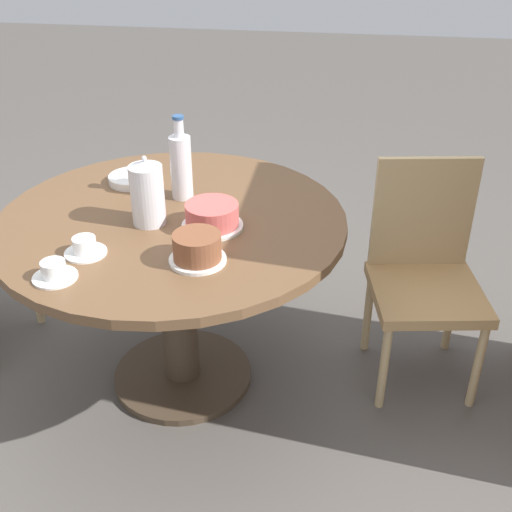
{
  "coord_description": "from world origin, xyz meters",
  "views": [
    {
      "loc": [
        1.98,
        0.62,
        1.81
      ],
      "look_at": [
        0.0,
        0.31,
        0.62
      ],
      "focal_mm": 45.0,
      "sensor_mm": 36.0,
      "label": 1
    }
  ],
  "objects_px": {
    "cake_main": "(212,216)",
    "cake_second": "(197,249)",
    "coffee_pot": "(147,193)",
    "cup_b": "(85,248)",
    "water_bottle": "(181,165)",
    "cup_a": "(54,272)",
    "chair_a": "(425,272)"
  },
  "relations": [
    {
      "from": "cup_b",
      "to": "cup_a",
      "type": "bearing_deg",
      "value": -13.01
    },
    {
      "from": "chair_a",
      "to": "water_bottle",
      "type": "relative_size",
      "value": 2.8
    },
    {
      "from": "chair_a",
      "to": "cup_b",
      "type": "xyz_separation_m",
      "value": [
        0.53,
        -1.15,
        0.31
      ]
    },
    {
      "from": "water_bottle",
      "to": "cup_a",
      "type": "height_order",
      "value": "water_bottle"
    },
    {
      "from": "coffee_pot",
      "to": "cup_a",
      "type": "height_order",
      "value": "coffee_pot"
    },
    {
      "from": "cup_a",
      "to": "cake_second",
      "type": "bearing_deg",
      "value": 112.04
    },
    {
      "from": "cake_second",
      "to": "cup_b",
      "type": "relative_size",
      "value": 1.34
    },
    {
      "from": "coffee_pot",
      "to": "cup_a",
      "type": "distance_m",
      "value": 0.44
    },
    {
      "from": "coffee_pot",
      "to": "cup_a",
      "type": "relative_size",
      "value": 1.83
    },
    {
      "from": "coffee_pot",
      "to": "water_bottle",
      "type": "height_order",
      "value": "water_bottle"
    },
    {
      "from": "chair_a",
      "to": "cake_main",
      "type": "bearing_deg",
      "value": -169.72
    },
    {
      "from": "coffee_pot",
      "to": "cake_second",
      "type": "xyz_separation_m",
      "value": [
        0.23,
        0.23,
        -0.07
      ]
    },
    {
      "from": "water_bottle",
      "to": "coffee_pot",
      "type": "bearing_deg",
      "value": -15.9
    },
    {
      "from": "coffee_pot",
      "to": "cup_b",
      "type": "height_order",
      "value": "coffee_pot"
    },
    {
      "from": "chair_a",
      "to": "cup_a",
      "type": "height_order",
      "value": "chair_a"
    },
    {
      "from": "cake_main",
      "to": "chair_a",
      "type": "bearing_deg",
      "value": 110.08
    },
    {
      "from": "cup_a",
      "to": "coffee_pot",
      "type": "bearing_deg",
      "value": 155.8
    },
    {
      "from": "coffee_pot",
      "to": "cup_b",
      "type": "xyz_separation_m",
      "value": [
        0.24,
        -0.14,
        -0.09
      ]
    },
    {
      "from": "water_bottle",
      "to": "cup_b",
      "type": "relative_size",
      "value": 2.33
    },
    {
      "from": "cup_a",
      "to": "cup_b",
      "type": "relative_size",
      "value": 1.0
    },
    {
      "from": "cake_main",
      "to": "cake_second",
      "type": "xyz_separation_m",
      "value": [
        0.23,
        0.0,
        0.0
      ]
    },
    {
      "from": "cake_main",
      "to": "cup_a",
      "type": "distance_m",
      "value": 0.57
    },
    {
      "from": "water_bottle",
      "to": "cake_second",
      "type": "relative_size",
      "value": 1.74
    },
    {
      "from": "water_bottle",
      "to": "cake_second",
      "type": "distance_m",
      "value": 0.49
    },
    {
      "from": "coffee_pot",
      "to": "water_bottle",
      "type": "distance_m",
      "value": 0.23
    },
    {
      "from": "chair_a",
      "to": "cup_b",
      "type": "distance_m",
      "value": 1.3
    },
    {
      "from": "cup_b",
      "to": "chair_a",
      "type": "bearing_deg",
      "value": 114.62
    },
    {
      "from": "cake_second",
      "to": "coffee_pot",
      "type": "bearing_deg",
      "value": -135.55
    },
    {
      "from": "cake_main",
      "to": "coffee_pot",
      "type": "bearing_deg",
      "value": -90.1
    },
    {
      "from": "coffee_pot",
      "to": "water_bottle",
      "type": "xyz_separation_m",
      "value": [
        -0.22,
        0.06,
        0.02
      ]
    },
    {
      "from": "water_bottle",
      "to": "cup_a",
      "type": "xyz_separation_m",
      "value": [
        0.62,
        -0.24,
        -0.11
      ]
    },
    {
      "from": "coffee_pot",
      "to": "cake_main",
      "type": "distance_m",
      "value": 0.24
    }
  ]
}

